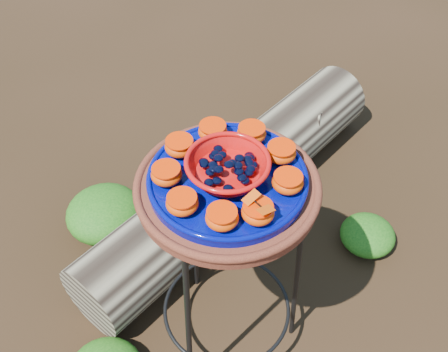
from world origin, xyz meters
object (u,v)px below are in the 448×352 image
terracotta_saucer (227,189)px  red_bowl (228,169)px  driftwood_log (235,181)px  cobalt_plate (228,180)px  plant_stand (227,273)px

terracotta_saucer → red_bowl: (0.00, 0.00, 0.07)m
terracotta_saucer → red_bowl: size_ratio=2.33×
red_bowl → driftwood_log: (0.31, 0.48, -0.65)m
terracotta_saucer → red_bowl: red_bowl is taller
terracotta_saucer → cobalt_plate: cobalt_plate is taller
driftwood_log → cobalt_plate: bearing=-122.6°
plant_stand → driftwood_log: size_ratio=0.48×
plant_stand → red_bowl: bearing=0.0°
red_bowl → plant_stand: bearing=0.0°
driftwood_log → plant_stand: bearing=-122.6°
cobalt_plate → red_bowl: bearing=0.0°
plant_stand → red_bowl: 0.44m
plant_stand → red_bowl: size_ratio=3.60×
plant_stand → driftwood_log: bearing=57.4°
cobalt_plate → driftwood_log: 0.84m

